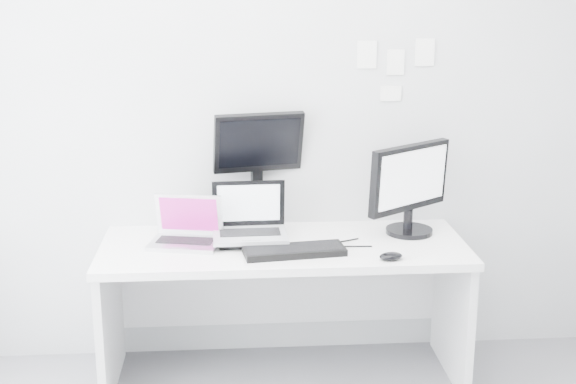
% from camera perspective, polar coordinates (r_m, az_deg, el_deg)
% --- Properties ---
extents(back_wall, '(3.60, 0.00, 3.60)m').
position_cam_1_polar(back_wall, '(4.06, -0.67, 6.13)').
color(back_wall, silver).
rests_on(back_wall, ground).
extents(desk, '(1.80, 0.70, 0.73)m').
position_cam_1_polar(desk, '(4.00, -0.31, -8.74)').
color(desk, white).
rests_on(desk, ground).
extents(macbook, '(0.38, 0.32, 0.25)m').
position_cam_1_polar(macbook, '(3.84, -7.56, -2.11)').
color(macbook, '#B4B4B9').
rests_on(macbook, desk).
extents(speaker, '(0.11, 0.11, 0.17)m').
position_cam_1_polar(speaker, '(4.05, -6.24, -1.75)').
color(speaker, black).
rests_on(speaker, desk).
extents(dell_laptop, '(0.37, 0.29, 0.30)m').
position_cam_1_polar(dell_laptop, '(3.84, -2.79, -1.60)').
color(dell_laptop, '#A2A5A9').
rests_on(dell_laptop, desk).
extents(rear_monitor, '(0.49, 0.26, 0.63)m').
position_cam_1_polar(rear_monitor, '(4.06, -2.20, 1.74)').
color(rear_monitor, black).
rests_on(rear_monitor, desk).
extents(samsung_monitor, '(0.57, 0.50, 0.48)m').
position_cam_1_polar(samsung_monitor, '(4.01, 8.93, 0.29)').
color(samsung_monitor, black).
rests_on(samsung_monitor, desk).
extents(keyboard, '(0.50, 0.23, 0.03)m').
position_cam_1_polar(keyboard, '(3.73, 0.46, -4.30)').
color(keyboard, black).
rests_on(keyboard, desk).
extents(mouse, '(0.12, 0.09, 0.04)m').
position_cam_1_polar(mouse, '(3.68, 7.48, -4.65)').
color(mouse, black).
rests_on(mouse, desk).
extents(wall_note_0, '(0.10, 0.00, 0.14)m').
position_cam_1_polar(wall_note_0, '(4.07, 5.75, 9.91)').
color(wall_note_0, white).
rests_on(wall_note_0, back_wall).
extents(wall_note_1, '(0.09, 0.00, 0.13)m').
position_cam_1_polar(wall_note_1, '(4.11, 7.83, 9.33)').
color(wall_note_1, white).
rests_on(wall_note_1, back_wall).
extents(wall_note_2, '(0.10, 0.00, 0.14)m').
position_cam_1_polar(wall_note_2, '(4.14, 9.92, 9.98)').
color(wall_note_2, white).
rests_on(wall_note_2, back_wall).
extents(wall_note_3, '(0.11, 0.00, 0.08)m').
position_cam_1_polar(wall_note_3, '(4.12, 7.47, 7.12)').
color(wall_note_3, white).
rests_on(wall_note_3, back_wall).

